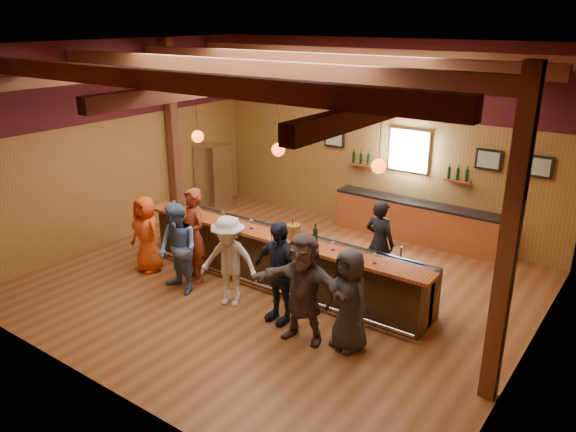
% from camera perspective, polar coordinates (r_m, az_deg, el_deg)
% --- Properties ---
extents(room, '(9.04, 9.00, 4.52)m').
position_cam_1_polar(room, '(10.06, -0.82, 9.66)').
color(room, brown).
rests_on(room, ground).
extents(bar_counter, '(6.30, 1.07, 1.11)m').
position_cam_1_polar(bar_counter, '(10.91, -0.39, -4.33)').
color(bar_counter, black).
rests_on(bar_counter, ground).
extents(back_bar_cabinet, '(4.00, 0.52, 0.95)m').
position_cam_1_polar(back_bar_cabinet, '(13.31, 12.90, -0.53)').
color(back_bar_cabinet, maroon).
rests_on(back_bar_cabinet, ground).
extents(window, '(0.95, 0.09, 0.95)m').
position_cam_1_polar(window, '(13.22, 12.21, 6.51)').
color(window, silver).
rests_on(window, room).
extents(framed_pictures, '(5.35, 0.05, 0.45)m').
position_cam_1_polar(framed_pictures, '(12.89, 15.73, 6.12)').
color(framed_pictures, black).
rests_on(framed_pictures, room).
extents(wine_shelves, '(3.00, 0.18, 0.30)m').
position_cam_1_polar(wine_shelves, '(13.26, 11.96, 4.66)').
color(wine_shelves, maroon).
rests_on(wine_shelves, room).
extents(pendant_lights, '(4.24, 0.24, 1.37)m').
position_cam_1_polar(pendant_lights, '(10.11, -1.00, 6.80)').
color(pendant_lights, black).
rests_on(pendant_lights, room).
extents(stainless_fridge, '(0.70, 0.70, 1.80)m').
position_cam_1_polar(stainless_fridge, '(15.05, -7.60, 3.85)').
color(stainless_fridge, silver).
rests_on(stainless_fridge, ground).
extents(customer_orange, '(0.80, 0.55, 1.59)m').
position_cam_1_polar(customer_orange, '(11.71, -14.19, -1.79)').
color(customer_orange, '#CA4213').
rests_on(customer_orange, ground).
extents(customer_redvest, '(0.80, 0.65, 1.89)m').
position_cam_1_polar(customer_redvest, '(11.02, -9.57, -1.98)').
color(customer_redvest, maroon).
rests_on(customer_redvest, ground).
extents(customer_denim, '(0.94, 0.79, 1.75)m').
position_cam_1_polar(customer_denim, '(10.64, -11.13, -3.32)').
color(customer_denim, '#4C6598').
rests_on(customer_denim, ground).
extents(customer_white, '(1.23, 0.93, 1.69)m').
position_cam_1_polar(customer_white, '(10.06, -6.02, -4.59)').
color(customer_white, beige).
rests_on(customer_white, ground).
extents(customer_navy, '(1.11, 0.57, 1.82)m').
position_cam_1_polar(customer_navy, '(9.46, -0.93, -5.70)').
color(customer_navy, '#1A2034').
rests_on(customer_navy, ground).
extents(customer_brown, '(1.77, 0.78, 1.84)m').
position_cam_1_polar(customer_brown, '(8.91, 1.55, -7.29)').
color(customer_brown, '#4D3F3D').
rests_on(customer_brown, ground).
extents(customer_dark, '(0.93, 0.74, 1.67)m').
position_cam_1_polar(customer_dark, '(8.79, 6.20, -8.46)').
color(customer_dark, '#2A292C').
rests_on(customer_dark, ground).
extents(bartender, '(0.67, 0.48, 1.71)m').
position_cam_1_polar(bartender, '(10.92, 9.27, -2.68)').
color(bartender, black).
rests_on(bartender, ground).
extents(ice_bucket, '(0.25, 0.25, 0.27)m').
position_cam_1_polar(ice_bucket, '(10.24, 0.60, -1.61)').
color(ice_bucket, brown).
rests_on(ice_bucket, bar_counter).
extents(bottle_a, '(0.07, 0.07, 0.34)m').
position_cam_1_polar(bottle_a, '(10.25, 0.50, -1.58)').
color(bottle_a, black).
rests_on(bottle_a, bar_counter).
extents(bottle_b, '(0.08, 0.08, 0.39)m').
position_cam_1_polar(bottle_b, '(9.99, 2.78, -2.07)').
color(bottle_b, black).
rests_on(bottle_b, bar_counter).
extents(glass_a, '(0.08, 0.08, 0.18)m').
position_cam_1_polar(glass_a, '(12.11, -11.50, 1.35)').
color(glass_a, silver).
rests_on(glass_a, bar_counter).
extents(glass_b, '(0.09, 0.09, 0.19)m').
position_cam_1_polar(glass_b, '(11.78, -10.16, 0.99)').
color(glass_b, silver).
rests_on(glass_b, bar_counter).
extents(glass_c, '(0.08, 0.08, 0.18)m').
position_cam_1_polar(glass_c, '(11.28, -6.59, 0.28)').
color(glass_c, silver).
rests_on(glass_c, bar_counter).
extents(glass_d, '(0.07, 0.07, 0.17)m').
position_cam_1_polar(glass_d, '(11.02, -6.29, -0.24)').
color(glass_d, silver).
rests_on(glass_d, bar_counter).
extents(glass_e, '(0.09, 0.09, 0.19)m').
position_cam_1_polar(glass_e, '(10.74, -3.77, -0.60)').
color(glass_e, silver).
rests_on(glass_e, bar_counter).
extents(glass_f, '(0.08, 0.08, 0.18)m').
position_cam_1_polar(glass_f, '(10.10, 1.45, -1.95)').
color(glass_f, silver).
rests_on(glass_f, bar_counter).
extents(glass_g, '(0.07, 0.07, 0.16)m').
position_cam_1_polar(glass_g, '(9.79, 4.61, -2.83)').
color(glass_g, silver).
rests_on(glass_g, bar_counter).
extents(glass_h, '(0.08, 0.08, 0.19)m').
position_cam_1_polar(glass_h, '(9.34, 8.81, -4.05)').
color(glass_h, silver).
rests_on(glass_h, bar_counter).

